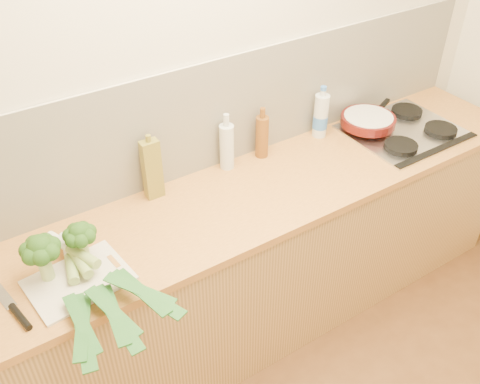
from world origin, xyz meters
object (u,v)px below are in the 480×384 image
at_px(chefs_knife, 15,310).
at_px(gas_hob, 404,130).
at_px(skillet, 368,120).
at_px(chopping_board, 79,280).

bearing_deg(chefs_knife, gas_hob, -7.41).
bearing_deg(skillet, gas_hob, -62.98).
distance_m(gas_hob, skillet, 0.20).
bearing_deg(chopping_board, skillet, 1.08).
height_order(chopping_board, chefs_knife, chefs_knife).
bearing_deg(gas_hob, chopping_board, -176.94).
distance_m(gas_hob, chefs_knife, 2.08).
height_order(gas_hob, skillet, skillet).
xyz_separation_m(gas_hob, chopping_board, (-1.84, -0.10, -0.01)).
relative_size(chopping_board, chefs_knife, 1.06).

